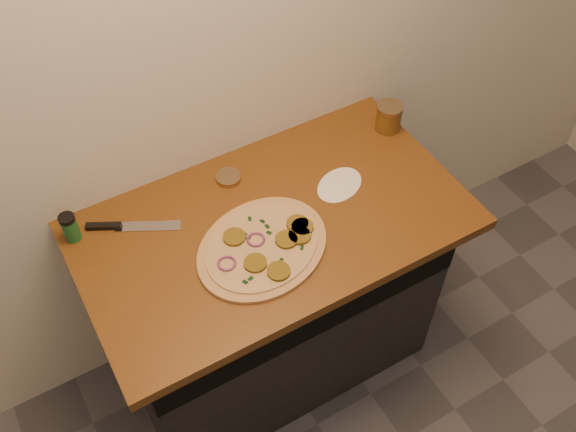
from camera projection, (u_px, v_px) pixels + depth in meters
cabinet at (270, 296)px, 2.35m from camera, size 1.10×0.60×0.86m
countertop at (272, 223)px, 1.99m from camera, size 1.20×0.70×0.04m
pizza at (264, 247)px, 1.89m from camera, size 0.53×0.53×0.03m
chefs_knife at (125, 226)px, 1.94m from camera, size 0.27×0.16×0.02m
mason_jar_lid at (228, 177)px, 2.07m from camera, size 0.09×0.09×0.02m
salsa_jar at (389, 117)px, 2.20m from camera, size 0.09×0.09×0.10m
spice_shaker at (70, 227)px, 1.89m from camera, size 0.05×0.05×0.10m
flour_spill at (339, 185)px, 2.06m from camera, size 0.23×0.23×0.00m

